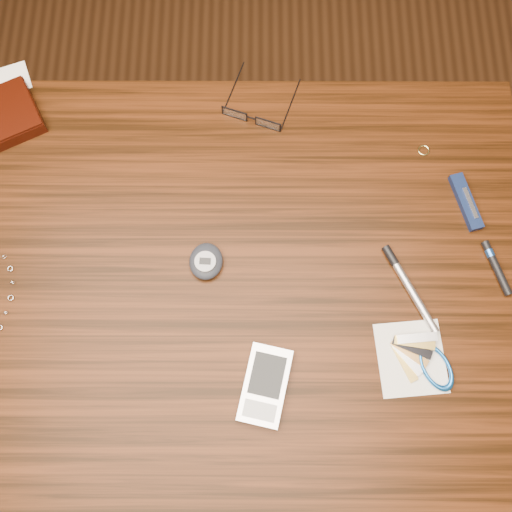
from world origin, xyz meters
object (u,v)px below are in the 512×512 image
at_px(pda_phone, 265,385).
at_px(silver_pen, 406,282).
at_px(pedometer, 206,261).
at_px(notepad_keys, 423,361).
at_px(pocket_knife, 466,202).
at_px(desk, 214,296).
at_px(eyeglasses, 253,116).

bearing_deg(pda_phone, silver_pen, 35.72).
relative_size(pedometer, notepad_keys, 0.48).
bearing_deg(silver_pen, pocket_knife, 51.36).
xyz_separation_m(desk, notepad_keys, (0.31, -0.12, 0.11)).
distance_m(eyeglasses, pedometer, 0.26).
relative_size(pedometer, pocket_knife, 0.62).
bearing_deg(notepad_keys, desk, 158.90).
distance_m(notepad_keys, pocket_knife, 0.26).
xyz_separation_m(desk, pocket_knife, (0.40, 0.13, 0.11)).
xyz_separation_m(eyeglasses, notepad_keys, (0.25, -0.40, -0.01)).
relative_size(desk, pedometer, 16.45).
height_order(eyeglasses, notepad_keys, eyeglasses).
bearing_deg(desk, pocket_knife, 17.60).
bearing_deg(silver_pen, desk, 179.43).
bearing_deg(pocket_knife, silver_pen, -128.64).
xyz_separation_m(eyeglasses, silver_pen, (0.23, -0.28, -0.00)).
bearing_deg(pda_phone, eyeglasses, 92.60).
distance_m(notepad_keys, silver_pen, 0.12).
relative_size(desk, pocket_knife, 10.23).
bearing_deg(pda_phone, pedometer, 115.96).
distance_m(desk, pda_phone, 0.21).
height_order(pedometer, pocket_knife, pedometer).
bearing_deg(pedometer, notepad_keys, -24.91).
relative_size(eyeglasses, pocket_knife, 1.37).
height_order(desk, pedometer, pedometer).
bearing_deg(pedometer, eyeglasses, 74.40).
height_order(eyeglasses, pda_phone, eyeglasses).
bearing_deg(desk, silver_pen, -0.57).
bearing_deg(pocket_knife, pda_phone, -138.22).
relative_size(notepad_keys, silver_pen, 0.92).
bearing_deg(notepad_keys, pedometer, 155.09).
height_order(pocket_knife, silver_pen, pocket_knife).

